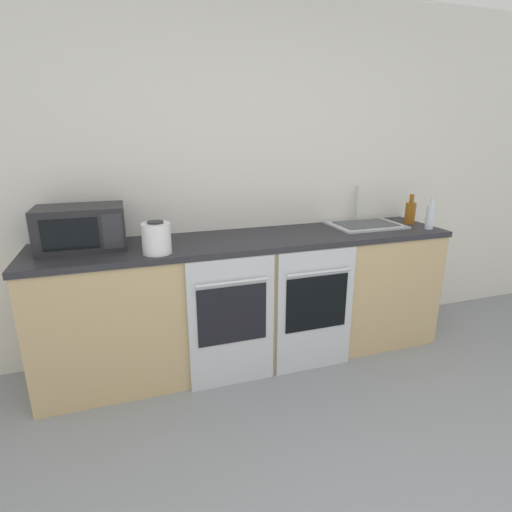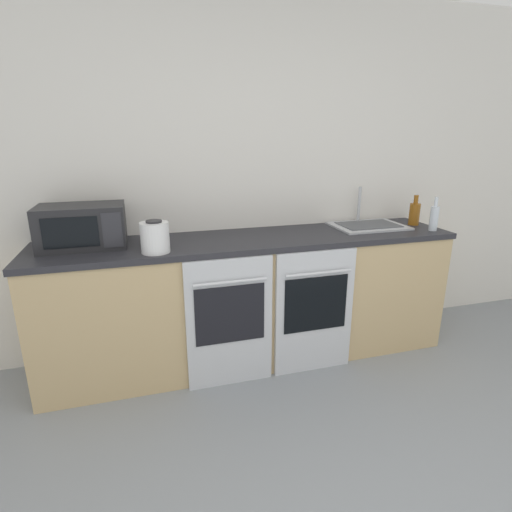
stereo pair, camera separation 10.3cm
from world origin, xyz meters
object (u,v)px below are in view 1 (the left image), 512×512
Objects in this scene: oven_right at (315,311)px; bottle_amber at (410,212)px; bottle_clear at (430,216)px; microwave at (81,228)px; kettle at (156,238)px; oven_left at (232,323)px; sink at (365,224)px.

oven_right is 1.20m from bottle_amber.
bottle_clear reaches higher than bottle_amber.
microwave is 0.50m from kettle.
microwave reaches higher than bottle_clear.
kettle is (0.43, -0.25, -0.04)m from microwave.
bottle_clear is 1.27× the size of kettle.
oven_left is 1.73m from bottle_amber.
microwave reaches higher than kettle.
microwave is 2.48m from bottle_clear.
sink is (-0.40, 0.25, -0.08)m from bottle_clear.
oven_right is 4.46× the size of kettle.
oven_right is at bearing -172.24° from bottle_clear.
oven_right is 1.70× the size of microwave.
kettle is at bearing -170.88° from sink.
oven_left and oven_right have the same top height.
kettle is (-1.03, 0.13, 0.57)m from oven_right.
oven_left is 0.60m from oven_right.
microwave is 2.46m from bottle_amber.
kettle is 1.65m from sink.
sink is at bearing 0.24° from microwave.
oven_right is 1.63m from microwave.
sink reaches higher than bottle_amber.
bottle_amber is at bearing 19.35° from oven_right.
microwave is 2.62× the size of kettle.
bottle_clear reaches higher than oven_left.
bottle_clear is (2.46, -0.24, -0.04)m from microwave.
oven_left is 3.75× the size of bottle_amber.
oven_left is at bearing -175.12° from bottle_clear.
microwave is at bearing 165.46° from oven_right.
oven_right is at bearing -147.46° from sink.
microwave reaches higher than oven_left.
bottle_amber reaches higher than kettle.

